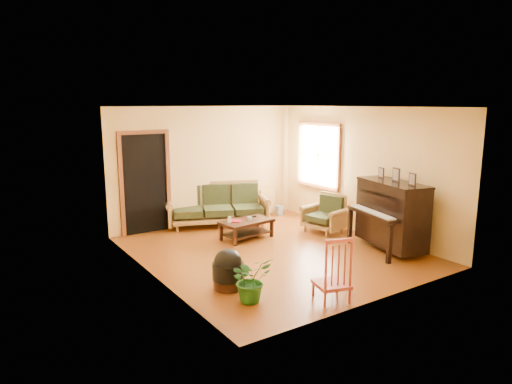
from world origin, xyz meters
TOP-DOWN VIEW (x-y plane):
  - floor at (0.00, 0.00)m, footprint 5.00×5.00m
  - doorway at (-1.45, 2.48)m, footprint 1.08×0.16m
  - window at (2.21, 1.30)m, footprint 0.12×1.36m
  - sofa at (0.04, 2.12)m, footprint 2.36×1.65m
  - coffee_table at (0.04, 0.94)m, footprint 1.10×0.69m
  - armchair at (1.66, 0.46)m, footprint 0.90×0.93m
  - piano at (1.87, -1.11)m, footprint 1.17×1.60m
  - footstool at (-1.52, -1.00)m, footprint 0.56×0.56m
  - red_chair at (-0.54, -2.14)m, footprint 0.54×0.57m
  - leaning_frame at (1.57, 2.36)m, footprint 0.50×0.23m
  - ceramic_crock at (1.76, 2.16)m, footprint 0.24×0.24m
  - potted_plant at (-1.49, -1.56)m, footprint 0.57×0.50m
  - book at (-0.28, 0.90)m, footprint 0.29×0.30m
  - candle at (-0.33, 0.97)m, footprint 0.08×0.08m
  - glass_jar at (0.09, 0.91)m, footprint 0.10×0.10m
  - remote at (0.28, 1.10)m, footprint 0.17×0.08m

SIDE VIEW (x-z plane):
  - floor at x=0.00m, z-range 0.00..0.00m
  - ceramic_crock at x=1.76m, z-range 0.00..0.23m
  - coffee_table at x=0.04m, z-range 0.00..0.38m
  - footstool at x=-1.52m, z-range 0.00..0.44m
  - potted_plant at x=-1.49m, z-range 0.00..0.63m
  - leaning_frame at x=1.57m, z-range 0.00..0.65m
  - remote at x=0.28m, z-range 0.38..0.40m
  - book at x=-0.28m, z-range 0.38..0.40m
  - armchair at x=1.66m, z-range 0.00..0.79m
  - glass_jar at x=0.09m, z-range 0.38..0.45m
  - candle at x=-0.33m, z-range 0.38..0.50m
  - red_chair at x=-0.54m, z-range 0.00..0.92m
  - sofa at x=0.04m, z-range 0.00..0.93m
  - piano at x=1.87m, z-range 0.00..1.28m
  - doorway at x=-1.45m, z-range 0.00..2.05m
  - window at x=2.21m, z-range 0.77..2.23m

